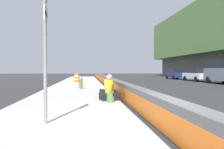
{
  "coord_description": "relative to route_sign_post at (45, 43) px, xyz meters",
  "views": [
    {
      "loc": [
        -4.98,
        1.92,
        1.53
      ],
      "look_at": [
        10.68,
        0.15,
        1.18
      ],
      "focal_mm": 36.63,
      "sensor_mm": 36.0,
      "label": 1
    }
  ],
  "objects": [
    {
      "name": "ground_plane",
      "position": [
        -1.01,
        -2.96,
        -2.21
      ],
      "size": [
        160.0,
        160.0,
        0.0
      ],
      "primitive_type": "plane",
      "color": "#2B2B2D",
      "rests_on": "ground"
    },
    {
      "name": "sidewalk_strip",
      "position": [
        -1.01,
        -0.31,
        -2.14
      ],
      "size": [
        80.0,
        4.4,
        0.14
      ],
      "primitive_type": "cube",
      "color": "#A8A59E",
      "rests_on": "ground_plane"
    },
    {
      "name": "jersey_barrier",
      "position": [
        -1.01,
        -2.95,
        -1.79
      ],
      "size": [
        76.0,
        0.45,
        0.85
      ],
      "color": "#545456",
      "rests_on": "ground_plane"
    },
    {
      "name": "route_sign_post",
      "position": [
        0.0,
        0.0,
        0.0
      ],
      "size": [
        0.44,
        0.09,
        3.6
      ],
      "color": "gray",
      "rests_on": "sidewalk_strip"
    },
    {
      "name": "fire_hydrant",
      "position": [
        10.62,
        -0.65,
        -1.62
      ],
      "size": [
        0.26,
        0.46,
        0.88
      ],
      "color": "#47663D",
      "rests_on": "sidewalk_strip"
    },
    {
      "name": "seated_person_foreground",
      "position": [
        4.3,
        -2.09,
        -1.71
      ],
      "size": [
        0.85,
        0.95,
        1.17
      ],
      "color": "black",
      "rests_on": "sidewalk_strip"
    },
    {
      "name": "seated_person_middle",
      "position": [
        5.27,
        -2.19,
        -1.73
      ],
      "size": [
        0.78,
        0.88,
        1.1
      ],
      "color": "black",
      "rests_on": "sidewalk_strip"
    },
    {
      "name": "seated_person_rear",
      "position": [
        6.36,
        -2.2,
        -1.73
      ],
      "size": [
        0.78,
        0.87,
        1.09
      ],
      "color": "black",
      "rests_on": "sidewalk_strip"
    },
    {
      "name": "backpack",
      "position": [
        3.58,
        -2.03,
        -1.88
      ],
      "size": [
        0.32,
        0.28,
        0.4
      ],
      "color": "#4C7A3D",
      "rests_on": "sidewalk_strip"
    },
    {
      "name": "construction_barrel",
      "position": [
        19.07,
        -0.01,
        -1.59
      ],
      "size": [
        0.54,
        0.54,
        0.95
      ],
      "color": "orange",
      "rests_on": "sidewalk_strip"
    },
    {
      "name": "parked_car_midline",
      "position": [
        22.2,
        -15.3,
        -1.35
      ],
      "size": [
        4.57,
        2.08,
        1.71
      ],
      "color": "silver",
      "rests_on": "ground_plane"
    },
    {
      "name": "parked_car_far",
      "position": [
        28.67,
        -15.05,
        -1.35
      ],
      "size": [
        4.52,
        2.0,
        1.71
      ],
      "color": "navy",
      "rests_on": "ground_plane"
    }
  ]
}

